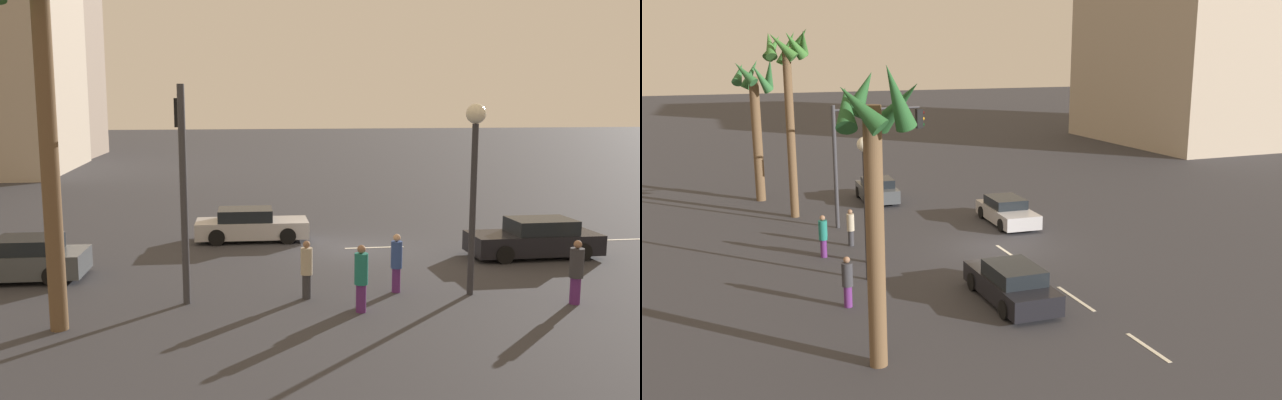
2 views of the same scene
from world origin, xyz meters
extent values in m
plane|color=#333338|center=(0.00, 0.00, 0.00)|extent=(220.00, 220.00, 0.00)
cube|color=silver|center=(-11.09, 0.00, 0.01)|extent=(2.13, 0.14, 0.01)
cube|color=silver|center=(-6.81, 0.00, 0.01)|extent=(2.56, 0.14, 0.01)
cube|color=silver|center=(-0.89, 0.00, 0.01)|extent=(2.29, 0.14, 0.01)
cube|color=#474C51|center=(11.08, 2.88, 0.53)|extent=(4.02, 1.99, 0.73)
cube|color=black|center=(10.84, 2.89, 1.12)|extent=(1.96, 1.69, 0.46)
cylinder|color=black|center=(12.34, 3.71, 0.32)|extent=(0.65, 0.24, 0.64)
cylinder|color=black|center=(12.27, 1.96, 0.32)|extent=(0.65, 0.24, 0.64)
cylinder|color=black|center=(9.89, 3.80, 0.32)|extent=(0.65, 0.24, 0.64)
cylinder|color=black|center=(9.82, 2.05, 0.32)|extent=(0.65, 0.24, 0.64)
cube|color=black|center=(-6.19, 2.25, 0.52)|extent=(4.62, 1.79, 0.71)
cube|color=black|center=(-6.47, 2.25, 1.13)|extent=(2.22, 1.58, 0.51)
cylinder|color=black|center=(-4.76, 3.09, 0.32)|extent=(0.64, 0.22, 0.64)
cylinder|color=black|center=(-4.76, 1.40, 0.32)|extent=(0.64, 0.22, 0.64)
cylinder|color=black|center=(-7.63, 3.09, 0.32)|extent=(0.64, 0.22, 0.64)
cylinder|color=black|center=(-7.63, 1.40, 0.32)|extent=(0.64, 0.22, 0.64)
cube|color=#B7B7BC|center=(3.67, -2.03, 0.49)|extent=(4.50, 1.95, 0.66)
cube|color=black|center=(3.93, -2.04, 1.06)|extent=(2.18, 1.66, 0.47)
cylinder|color=black|center=(2.26, -2.83, 0.32)|extent=(0.65, 0.24, 0.64)
cylinder|color=black|center=(2.32, -1.13, 0.32)|extent=(0.65, 0.24, 0.64)
cylinder|color=black|center=(5.02, -2.92, 0.32)|extent=(0.65, 0.24, 0.64)
cylinder|color=black|center=(5.07, -1.22, 0.32)|extent=(0.65, 0.24, 0.64)
cylinder|color=#38383D|center=(5.80, 6.12, 2.99)|extent=(0.20, 0.20, 5.99)
cylinder|color=#38383D|center=(5.98, 3.94, 5.74)|extent=(0.47, 4.36, 0.12)
cube|color=black|center=(6.15, 1.76, 5.16)|extent=(0.34, 0.34, 0.95)
sphere|color=#360503|center=(6.17, 1.58, 5.46)|extent=(0.20, 0.20, 0.20)
sphere|color=orange|center=(6.17, 1.58, 5.16)|extent=(0.20, 0.20, 0.20)
sphere|color=black|center=(6.17, 1.58, 4.86)|extent=(0.20, 0.20, 0.20)
cube|color=#1959B2|center=(5.96, 4.16, 5.42)|extent=(0.13, 1.10, 0.28)
cylinder|color=#2D2D33|center=(-2.26, 6.40, 2.46)|extent=(0.18, 0.18, 4.91)
sphere|color=#F2EACC|center=(-2.26, 6.40, 5.19)|extent=(0.56, 0.56, 0.56)
cylinder|color=#59266B|center=(-4.79, 7.67, 0.37)|extent=(0.29, 0.29, 0.75)
cylinder|color=#333338|center=(-4.79, 7.67, 1.16)|extent=(0.39, 0.39, 0.82)
sphere|color=#8C664C|center=(-4.79, 7.67, 1.68)|extent=(0.22, 0.22, 0.22)
cylinder|color=#59266B|center=(-0.20, 5.88, 0.36)|extent=(0.34, 0.34, 0.73)
cylinder|color=#2D478C|center=(-0.20, 5.88, 1.12)|extent=(0.45, 0.45, 0.79)
sphere|color=tan|center=(-0.20, 5.88, 1.63)|extent=(0.21, 0.21, 0.21)
cylinder|color=#59266B|center=(1.19, 7.53, 0.38)|extent=(0.38, 0.38, 0.76)
cylinder|color=#1E7266|center=(1.19, 7.53, 1.18)|extent=(0.51, 0.51, 0.83)
sphere|color=#8C664C|center=(1.19, 7.53, 1.70)|extent=(0.22, 0.22, 0.22)
cylinder|color=#333338|center=(2.47, 6.12, 0.35)|extent=(0.31, 0.31, 0.70)
cylinder|color=#B2A58C|center=(2.47, 6.12, 1.08)|extent=(0.41, 0.41, 0.76)
sphere|color=#8C664C|center=(2.47, 6.12, 1.57)|extent=(0.21, 0.21, 0.21)
cylinder|color=brown|center=(8.77, 7.81, 4.34)|extent=(0.43, 0.43, 8.67)
cone|color=#38702D|center=(9.63, 7.64, 8.61)|extent=(0.78, 1.31, 1.83)
cone|color=#38702D|center=(9.26, 8.36, 8.68)|extent=(1.44, 1.36, 1.46)
cone|color=#38702D|center=(8.75, 8.58, 8.78)|extent=(1.45, 0.60, 1.53)
cone|color=#38702D|center=(8.02, 8.08, 8.73)|extent=(1.05, 1.63, 1.53)
cone|color=#38702D|center=(8.12, 7.48, 8.79)|extent=(1.11, 1.47, 1.50)
cone|color=#38702D|center=(8.70, 6.97, 8.91)|extent=(1.67, 0.70, 1.52)
cone|color=#38702D|center=(9.23, 7.11, 8.95)|extent=(1.62, 1.33, 1.59)
cylinder|color=brown|center=(13.45, 9.17, 3.52)|extent=(0.54, 0.54, 7.05)
cone|color=#2D6633|center=(14.32, 9.24, 7.17)|extent=(0.66, 1.32, 1.82)
cone|color=#2D6633|center=(13.71, 9.88, 7.25)|extent=(1.62, 1.05, 1.40)
cone|color=#2D6633|center=(12.84, 9.66, 7.30)|extent=(1.40, 1.54, 1.47)
cone|color=#2D6633|center=(12.68, 8.82, 7.01)|extent=(1.08, 1.49, 1.71)
cone|color=#2D6633|center=(13.57, 8.28, 7.24)|extent=(1.41, 0.74, 1.84)
cylinder|color=brown|center=(-9.45, 7.72, 3.61)|extent=(0.50, 0.50, 7.22)
cone|color=#235628|center=(-8.84, 7.82, 7.48)|extent=(0.72, 1.13, 1.35)
cone|color=#235628|center=(-9.33, 8.37, 7.16)|extent=(1.39, 0.78, 1.33)
cone|color=#235628|center=(-10.04, 8.14, 7.22)|extent=(1.29, 1.50, 1.40)
cone|color=#235628|center=(-10.18, 7.25, 7.47)|extent=(1.14, 1.33, 1.81)
cone|color=#235628|center=(-9.00, 6.89, 7.16)|extent=(1.87, 1.35, 1.63)
cube|color=#B2A38E|center=(26.23, -31.59, 7.74)|extent=(18.68, 17.22, 15.48)
camera|label=1|loc=(4.66, 24.00, 5.53)|focal=36.92mm
camera|label=2|loc=(-26.78, 11.66, 8.67)|focal=38.44mm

